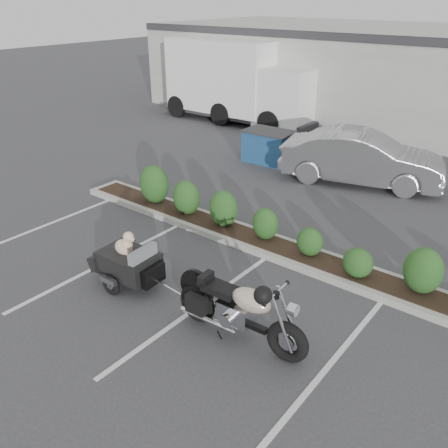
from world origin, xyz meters
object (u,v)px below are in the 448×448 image
Objects in this scene: sedan at (362,158)px; dumpster at (268,146)px; pet_trailer at (128,262)px; motorcycle at (239,311)px; delivery_truck at (241,83)px.

sedan reaches higher than dumpster.
pet_trailer is 8.46m from sedan.
dumpster is at bearing 75.43° from sedan.
motorcycle is 8.51m from sedan.
dumpster is 6.15m from delivery_truck.
motorcycle is 9.66m from dumpster.
pet_trailer is at bearing -77.67° from dumpster.
sedan is 8.82m from delivery_truck.
sedan is 2.83× the size of dumpster.
motorcycle is 2.79m from pet_trailer.
pet_trailer is at bearing -63.23° from delivery_truck.
sedan is at bearing -28.82° from delivery_truck.
dumpster is (-2.09, 8.32, 0.05)m from pet_trailer.
delivery_truck is (-6.41, 12.55, 1.19)m from pet_trailer.
sedan is 3.40m from dumpster.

